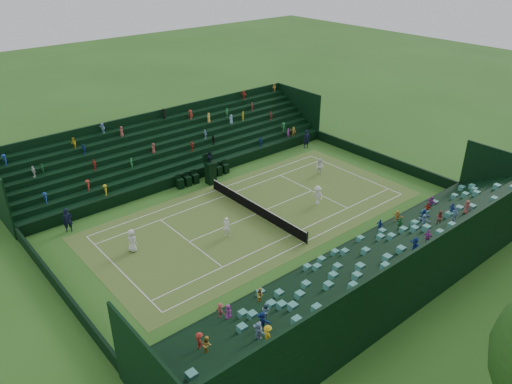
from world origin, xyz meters
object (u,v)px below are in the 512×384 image
umpire_chair (210,170)px  player_near_east (227,227)px  tennis_net (256,208)px  player_near_west (132,241)px  player_far_west (320,167)px  player_far_east (317,195)px

umpire_chair → player_near_east: umpire_chair is taller
tennis_net → player_near_west: (-1.57, -10.10, 0.34)m
umpire_chair → player_near_east: 9.21m
player_near_west → player_near_east: size_ratio=1.06×
player_far_west → player_far_east: size_ratio=0.95×
tennis_net → player_near_east: player_near_east is taller
tennis_net → player_far_west: (-1.94, 9.39, 0.27)m
player_near_west → player_far_east: bearing=-122.5°
player_near_west → player_near_east: (2.74, 6.28, -0.05)m
player_far_west → player_far_east: 5.86m
umpire_chair → player_far_east: size_ratio=1.87×
player_near_west → player_far_west: player_near_west is taller
player_near_east → player_far_east: 8.86m
player_far_west → player_near_west: bearing=-110.2°
player_near_east → umpire_chair: bearing=-66.9°
tennis_net → player_near_west: player_near_west is taller
player_near_west → player_far_west: bearing=-108.3°
umpire_chair → player_far_east: (8.92, 4.52, -0.50)m
player_far_east → tennis_net: bearing=-111.9°
umpire_chair → player_far_east: 10.01m
tennis_net → umpire_chair: 7.01m
tennis_net → player_near_west: 10.23m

